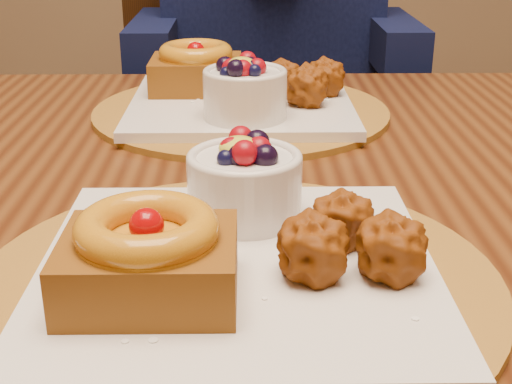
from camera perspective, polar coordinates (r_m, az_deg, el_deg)
dining_table at (r=0.75m, az=-1.24°, el=-4.20°), size 1.60×0.90×0.76m
place_setting_near at (r=0.51m, az=-1.82°, el=-4.66°), size 0.38×0.38×0.09m
place_setting_far at (r=0.91m, az=-1.44°, el=7.84°), size 0.38×0.38×0.09m
chair_far at (r=1.46m, az=-1.54°, el=2.78°), size 0.47×0.47×0.94m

